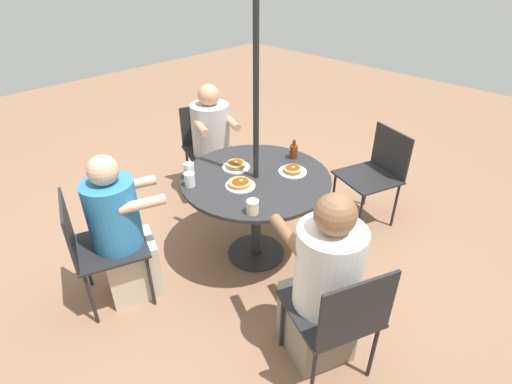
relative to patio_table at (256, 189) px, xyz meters
name	(u,v)px	position (x,y,z in m)	size (l,w,h in m)	color
ground_plane	(256,253)	(0.00, 0.00, -0.64)	(12.00, 12.00, 0.00)	#8C664C
patio_table	(256,189)	(0.00, 0.00, 0.00)	(1.13, 1.13, 0.75)	#28282B
umbrella_pole	(256,122)	(0.00, 0.00, 0.55)	(0.04, 0.04, 2.37)	black
patio_chair_north	(376,170)	(-1.13, 0.40, -0.12)	(0.60, 0.60, 0.88)	#232326
patio_chair_east	(207,143)	(-0.42, -1.12, -0.12)	(0.60, 0.60, 0.88)	#232326
diner_east	(213,149)	(-0.36, -0.95, -0.11)	(0.50, 0.56, 1.17)	#3D3D42
patio_chair_south	(96,244)	(1.12, -0.42, -0.12)	(0.60, 0.60, 0.88)	#232326
diner_south	(122,236)	(0.96, -0.35, -0.12)	(0.54, 0.47, 1.15)	beige
patio_chair_west	(339,313)	(0.47, 1.10, -0.12)	(0.61, 0.61, 0.88)	#232326
diner_west	(323,288)	(0.40, 0.94, -0.10)	(0.54, 0.62, 1.20)	gray
pancake_plate_a	(236,166)	(0.01, -0.21, 0.13)	(0.22, 0.22, 0.06)	white
pancake_plate_b	(240,184)	(0.18, 0.02, 0.13)	(0.22, 0.22, 0.05)	white
pancake_plate_c	(292,170)	(-0.24, 0.15, 0.13)	(0.22, 0.22, 0.05)	white
syrup_bottle	(294,151)	(-0.43, 0.00, 0.17)	(0.09, 0.06, 0.16)	#602D0F
coffee_cup	(253,207)	(0.35, 0.32, 0.16)	(0.08, 0.08, 0.09)	beige
drinking_glass_a	(189,171)	(0.37, -0.33, 0.17)	(0.08, 0.08, 0.13)	silver
drinking_glass_b	(190,180)	(0.43, -0.25, 0.16)	(0.08, 0.08, 0.10)	silver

